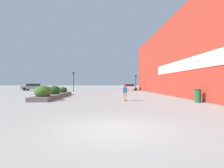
{
  "coord_description": "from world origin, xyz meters",
  "views": [
    {
      "loc": [
        -0.37,
        -5.99,
        1.56
      ],
      "look_at": [
        0.84,
        20.33,
        1.5
      ],
      "focal_mm": 28.0,
      "sensor_mm": 36.0,
      "label": 1
    }
  ],
  "objects_px": {
    "traffic_light_left": "(74,78)",
    "traffic_light_right": "(136,80)",
    "skateboarder": "(125,91)",
    "trash_bin": "(198,96)",
    "car_center_right": "(130,87)",
    "car_leftmost": "(175,86)",
    "car_center_left": "(33,87)",
    "skateboard": "(125,100)"
  },
  "relations": [
    {
      "from": "skateboarder",
      "to": "trash_bin",
      "type": "xyz_separation_m",
      "value": [
        5.82,
        -1.71,
        -0.39
      ]
    },
    {
      "from": "traffic_light_right",
      "to": "skateboard",
      "type": "bearing_deg",
      "value": -103.19
    },
    {
      "from": "car_leftmost",
      "to": "car_center_left",
      "type": "xyz_separation_m",
      "value": [
        -33.89,
        -2.72,
        -0.04
      ]
    },
    {
      "from": "skateboard",
      "to": "trash_bin",
      "type": "xyz_separation_m",
      "value": [
        5.82,
        -1.71,
        0.46
      ]
    },
    {
      "from": "trash_bin",
      "to": "car_center_right",
      "type": "relative_size",
      "value": 0.28
    },
    {
      "from": "skateboard",
      "to": "car_leftmost",
      "type": "xyz_separation_m",
      "value": [
        15.93,
        27.05,
        0.79
      ]
    },
    {
      "from": "skateboarder",
      "to": "car_leftmost",
      "type": "height_order",
      "value": "car_leftmost"
    },
    {
      "from": "skateboarder",
      "to": "traffic_light_right",
      "type": "relative_size",
      "value": 0.42
    },
    {
      "from": "skateboard",
      "to": "car_leftmost",
      "type": "height_order",
      "value": "car_leftmost"
    },
    {
      "from": "car_leftmost",
      "to": "traffic_light_right",
      "type": "height_order",
      "value": "traffic_light_right"
    },
    {
      "from": "skateboard",
      "to": "traffic_light_left",
      "type": "distance_m",
      "value": 20.51
    },
    {
      "from": "skateboarder",
      "to": "trash_bin",
      "type": "distance_m",
      "value": 6.08
    },
    {
      "from": "trash_bin",
      "to": "traffic_light_right",
      "type": "height_order",
      "value": "traffic_light_right"
    },
    {
      "from": "trash_bin",
      "to": "car_center_left",
      "type": "distance_m",
      "value": 35.27
    },
    {
      "from": "trash_bin",
      "to": "car_center_left",
      "type": "bearing_deg",
      "value": 132.41
    },
    {
      "from": "skateboard",
      "to": "car_leftmost",
      "type": "bearing_deg",
      "value": 75.97
    },
    {
      "from": "car_center_right",
      "to": "traffic_light_left",
      "type": "distance_m",
      "value": 13.21
    },
    {
      "from": "car_center_left",
      "to": "skateboarder",
      "type": "bearing_deg",
      "value": -143.56
    },
    {
      "from": "skateboard",
      "to": "traffic_light_left",
      "type": "bearing_deg",
      "value": 129.27
    },
    {
      "from": "car_center_right",
      "to": "traffic_light_right",
      "type": "xyz_separation_m",
      "value": [
        0.46,
        -5.03,
        1.47
      ]
    },
    {
      "from": "skateboarder",
      "to": "trash_bin",
      "type": "height_order",
      "value": "skateboarder"
    },
    {
      "from": "skateboard",
      "to": "traffic_light_right",
      "type": "xyz_separation_m",
      "value": [
        4.49,
        19.14,
        2.15
      ]
    },
    {
      "from": "traffic_light_left",
      "to": "traffic_light_right",
      "type": "distance_m",
      "value": 12.38
    },
    {
      "from": "car_center_right",
      "to": "traffic_light_right",
      "type": "height_order",
      "value": "traffic_light_right"
    },
    {
      "from": "car_center_right",
      "to": "traffic_light_right",
      "type": "relative_size",
      "value": 1.2
    },
    {
      "from": "car_leftmost",
      "to": "traffic_light_right",
      "type": "bearing_deg",
      "value": 124.64
    },
    {
      "from": "skateboard",
      "to": "trash_bin",
      "type": "distance_m",
      "value": 6.09
    },
    {
      "from": "trash_bin",
      "to": "car_leftmost",
      "type": "bearing_deg",
      "value": 70.64
    },
    {
      "from": "skateboarder",
      "to": "traffic_light_right",
      "type": "height_order",
      "value": "traffic_light_right"
    },
    {
      "from": "skateboard",
      "to": "car_leftmost",
      "type": "distance_m",
      "value": 31.4
    },
    {
      "from": "car_center_left",
      "to": "trash_bin",
      "type": "bearing_deg",
      "value": -137.59
    },
    {
      "from": "trash_bin",
      "to": "traffic_light_left",
      "type": "distance_m",
      "value": 24.73
    },
    {
      "from": "skateboarder",
      "to": "traffic_light_left",
      "type": "relative_size",
      "value": 0.36
    },
    {
      "from": "trash_bin",
      "to": "traffic_light_left",
      "type": "bearing_deg",
      "value": 123.8
    },
    {
      "from": "car_center_right",
      "to": "trash_bin",
      "type": "bearing_deg",
      "value": 3.97
    },
    {
      "from": "car_leftmost",
      "to": "car_center_right",
      "type": "bearing_deg",
      "value": 103.59
    },
    {
      "from": "trash_bin",
      "to": "car_center_right",
      "type": "distance_m",
      "value": 25.95
    },
    {
      "from": "skateboard",
      "to": "skateboarder",
      "type": "xyz_separation_m",
      "value": [
        0.0,
        0.0,
        0.85
      ]
    },
    {
      "from": "skateboarder",
      "to": "car_center_left",
      "type": "distance_m",
      "value": 30.24
    },
    {
      "from": "skateboarder",
      "to": "car_center_left",
      "type": "bearing_deg",
      "value": 142.91
    },
    {
      "from": "car_center_left",
      "to": "traffic_light_right",
      "type": "distance_m",
      "value": 23.08
    },
    {
      "from": "traffic_light_left",
      "to": "traffic_light_right",
      "type": "height_order",
      "value": "traffic_light_left"
    }
  ]
}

